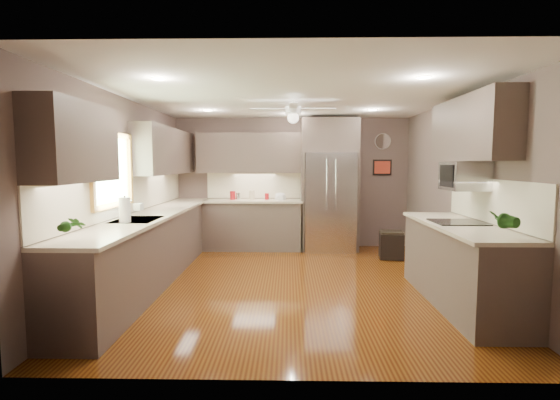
{
  "coord_description": "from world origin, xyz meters",
  "views": [
    {
      "loc": [
        -0.07,
        -5.41,
        1.63
      ],
      "look_at": [
        -0.19,
        0.6,
        1.08
      ],
      "focal_mm": 26.0,
      "sensor_mm": 36.0,
      "label": 1
    }
  ],
  "objects_px": {
    "canister_a": "(233,195)",
    "canister_b": "(238,196)",
    "bowl": "(280,199)",
    "potted_plant_left": "(71,225)",
    "potted_plant_right": "(503,220)",
    "canister_d": "(267,196)",
    "microwave": "(464,176)",
    "canister_c": "(252,195)",
    "paper_towel": "(125,210)",
    "stool": "(391,245)",
    "soap_bottle": "(139,207)",
    "refrigerator": "(329,187)"
  },
  "relations": [
    {
      "from": "canister_b",
      "to": "canister_c",
      "type": "relative_size",
      "value": 0.69
    },
    {
      "from": "paper_towel",
      "to": "canister_a",
      "type": "bearing_deg",
      "value": 73.98
    },
    {
      "from": "refrigerator",
      "to": "paper_towel",
      "type": "relative_size",
      "value": 7.47
    },
    {
      "from": "stool",
      "to": "microwave",
      "type": "bearing_deg",
      "value": -80.69
    },
    {
      "from": "soap_bottle",
      "to": "paper_towel",
      "type": "relative_size",
      "value": 0.64
    },
    {
      "from": "soap_bottle",
      "to": "stool",
      "type": "relative_size",
      "value": 0.45
    },
    {
      "from": "bowl",
      "to": "potted_plant_right",
      "type": "bearing_deg",
      "value": -61.08
    },
    {
      "from": "potted_plant_right",
      "to": "stool",
      "type": "bearing_deg",
      "value": 94.0
    },
    {
      "from": "potted_plant_right",
      "to": "paper_towel",
      "type": "relative_size",
      "value": 1.02
    },
    {
      "from": "canister_a",
      "to": "bowl",
      "type": "bearing_deg",
      "value": -1.71
    },
    {
      "from": "canister_c",
      "to": "bowl",
      "type": "height_order",
      "value": "canister_c"
    },
    {
      "from": "canister_a",
      "to": "stool",
      "type": "bearing_deg",
      "value": -15.16
    },
    {
      "from": "canister_b",
      "to": "bowl",
      "type": "bearing_deg",
      "value": -2.27
    },
    {
      "from": "microwave",
      "to": "canister_a",
      "type": "bearing_deg",
      "value": 138.66
    },
    {
      "from": "potted_plant_right",
      "to": "canister_b",
      "type": "bearing_deg",
      "value": 127.0
    },
    {
      "from": "canister_d",
      "to": "soap_bottle",
      "type": "bearing_deg",
      "value": -125.37
    },
    {
      "from": "potted_plant_left",
      "to": "potted_plant_right",
      "type": "bearing_deg",
      "value": 4.46
    },
    {
      "from": "canister_c",
      "to": "potted_plant_left",
      "type": "xyz_separation_m",
      "value": [
        -1.2,
        -4.2,
        0.06
      ]
    },
    {
      "from": "canister_d",
      "to": "microwave",
      "type": "distance_m",
      "value": 3.79
    },
    {
      "from": "potted_plant_right",
      "to": "stool",
      "type": "height_order",
      "value": "potted_plant_right"
    },
    {
      "from": "canister_a",
      "to": "microwave",
      "type": "bearing_deg",
      "value": -41.34
    },
    {
      "from": "canister_b",
      "to": "stool",
      "type": "xyz_separation_m",
      "value": [
        2.71,
        -0.77,
        -0.77
      ]
    },
    {
      "from": "canister_b",
      "to": "canister_a",
      "type": "bearing_deg",
      "value": -177.49
    },
    {
      "from": "refrigerator",
      "to": "potted_plant_right",
      "type": "bearing_deg",
      "value": -72.37
    },
    {
      "from": "bowl",
      "to": "stool",
      "type": "distance_m",
      "value": 2.17
    },
    {
      "from": "potted_plant_right",
      "to": "canister_a",
      "type": "bearing_deg",
      "value": 128.0
    },
    {
      "from": "canister_a",
      "to": "canister_c",
      "type": "bearing_deg",
      "value": 1.73
    },
    {
      "from": "canister_a",
      "to": "potted_plant_right",
      "type": "distance_m",
      "value": 4.93
    },
    {
      "from": "stool",
      "to": "potted_plant_left",
      "type": "bearing_deg",
      "value": -136.83
    },
    {
      "from": "canister_d",
      "to": "refrigerator",
      "type": "relative_size",
      "value": 0.05
    },
    {
      "from": "canister_b",
      "to": "canister_d",
      "type": "height_order",
      "value": "canister_b"
    },
    {
      "from": "canister_a",
      "to": "potted_plant_right",
      "type": "xyz_separation_m",
      "value": [
        3.04,
        -3.88,
        0.09
      ]
    },
    {
      "from": "bowl",
      "to": "refrigerator",
      "type": "distance_m",
      "value": 0.94
    },
    {
      "from": "potted_plant_left",
      "to": "stool",
      "type": "xyz_separation_m",
      "value": [
        3.65,
        3.42,
        -0.86
      ]
    },
    {
      "from": "potted_plant_left",
      "to": "paper_towel",
      "type": "height_order",
      "value": "paper_towel"
    },
    {
      "from": "canister_a",
      "to": "canister_b",
      "type": "bearing_deg",
      "value": 2.51
    },
    {
      "from": "canister_a",
      "to": "stool",
      "type": "distance_m",
      "value": 3.02
    },
    {
      "from": "soap_bottle",
      "to": "canister_a",
      "type": "bearing_deg",
      "value": 66.57
    },
    {
      "from": "canister_d",
      "to": "potted_plant_right",
      "type": "distance_m",
      "value": 4.6
    },
    {
      "from": "canister_a",
      "to": "canister_d",
      "type": "distance_m",
      "value": 0.65
    },
    {
      "from": "microwave",
      "to": "stool",
      "type": "height_order",
      "value": "microwave"
    },
    {
      "from": "microwave",
      "to": "potted_plant_right",
      "type": "bearing_deg",
      "value": -95.63
    },
    {
      "from": "stool",
      "to": "soap_bottle",
      "type": "bearing_deg",
      "value": -158.89
    },
    {
      "from": "potted_plant_right",
      "to": "paper_towel",
      "type": "height_order",
      "value": "potted_plant_right"
    },
    {
      "from": "bowl",
      "to": "stool",
      "type": "xyz_separation_m",
      "value": [
        1.91,
        -0.74,
        -0.73
      ]
    },
    {
      "from": "stool",
      "to": "paper_towel",
      "type": "height_order",
      "value": "paper_towel"
    },
    {
      "from": "soap_bottle",
      "to": "microwave",
      "type": "relative_size",
      "value": 0.38
    },
    {
      "from": "potted_plant_left",
      "to": "microwave",
      "type": "relative_size",
      "value": 0.56
    },
    {
      "from": "canister_b",
      "to": "bowl",
      "type": "xyz_separation_m",
      "value": [
        0.8,
        -0.03,
        -0.04
      ]
    },
    {
      "from": "canister_c",
      "to": "paper_towel",
      "type": "bearing_deg",
      "value": -112.2
    }
  ]
}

